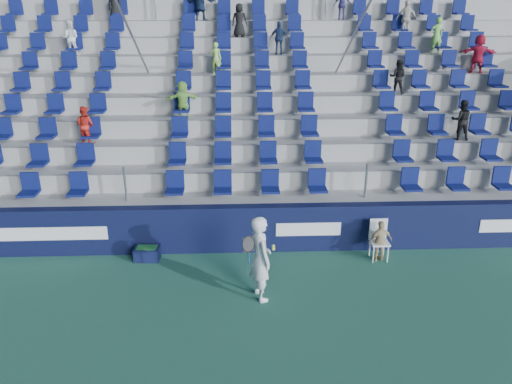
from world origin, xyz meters
TOP-DOWN VIEW (x-y plane):
  - ground at (0.00, 0.00)m, footprint 70.00×70.00m
  - sponsor_wall at (0.00, 3.15)m, footprint 24.00×0.32m
  - grandstand at (-0.00, 8.24)m, footprint 24.00×8.17m
  - tennis_player at (0.22, 1.01)m, footprint 0.72×0.78m
  - line_judge_chair at (3.16, 2.65)m, footprint 0.43×0.44m
  - line_judge at (3.16, 2.50)m, footprint 0.65×0.38m
  - ball_bin at (-2.44, 2.75)m, footprint 0.62×0.43m

SIDE VIEW (x-z plane):
  - ground at x=0.00m, z-range 0.00..0.00m
  - ball_bin at x=-2.44m, z-range 0.01..0.35m
  - line_judge at x=3.16m, z-range 0.00..1.03m
  - line_judge_chair at x=3.16m, z-range 0.07..1.05m
  - sponsor_wall at x=0.00m, z-range 0.00..1.20m
  - tennis_player at x=0.22m, z-range 0.00..1.86m
  - grandstand at x=0.00m, z-range -1.18..5.45m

